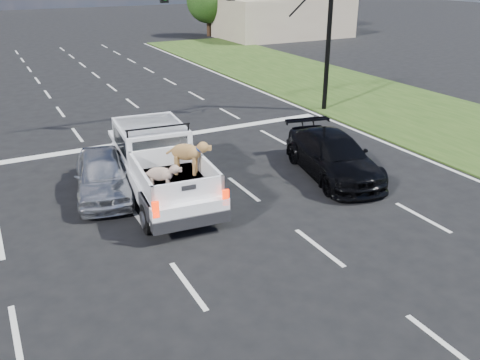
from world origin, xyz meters
The scene contains 9 objects.
ground centered at (0.00, 0.00, 0.00)m, with size 160.00×160.00×0.00m, color black.
road_markings centered at (0.00, 6.56, 0.01)m, with size 17.75×60.00×0.01m.
grass_shoulder_right centered at (13.00, 6.00, 0.03)m, with size 8.00×60.00×0.06m, color #264214.
traffic_signal centered at (7.20, 10.50, 4.73)m, with size 9.11×0.31×7.00m.
building_right centered at (22.00, 34.00, 1.80)m, with size 12.00×7.00×3.60m, color tan.
tree_far_d centered at (16.00, 38.00, 3.29)m, with size 4.20×4.20×5.40m.
pickup_truck centered at (-0.59, 4.87, 0.99)m, with size 2.56×5.86×2.14m.
silver_sedan centered at (-2.20, 5.58, 0.66)m, with size 1.57×3.89×1.33m, color silver.
black_coupe centered at (4.89, 3.65, 0.69)m, with size 1.94×4.76×1.38m, color black.
Camera 1 is at (-5.05, -8.77, 6.47)m, focal length 38.00 mm.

